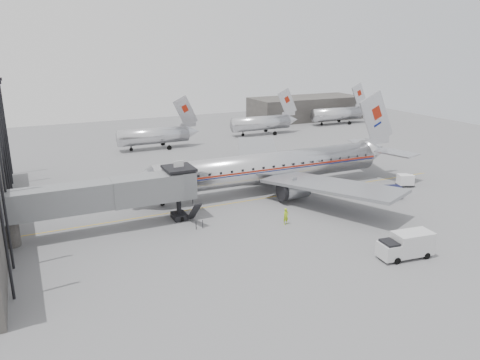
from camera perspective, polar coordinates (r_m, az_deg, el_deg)
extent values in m
plane|color=slate|center=(57.40, 2.61, -4.48)|extent=(160.00, 160.00, 0.00)
cube|color=#3A3735|center=(129.37, 7.98, 8.68)|extent=(30.00, 12.00, 6.00)
cube|color=gold|center=(63.69, 2.49, -2.29)|extent=(60.00, 0.15, 0.01)
cube|color=slate|center=(53.53, -20.61, -2.27)|extent=(12.00, 2.80, 3.00)
cube|color=slate|center=(54.80, -11.25, -1.06)|extent=(8.00, 3.00, 3.10)
cube|color=slate|center=(56.19, -7.40, -0.43)|extent=(3.20, 3.60, 3.20)
cube|color=black|center=(55.66, -7.47, 1.44)|extent=(3.40, 3.80, 0.30)
cube|color=white|center=(55.53, -7.49, 1.94)|extent=(1.20, 0.15, 0.80)
cylinder|color=black|center=(56.66, -7.45, -3.38)|extent=(0.56, 0.56, 2.80)
cube|color=black|center=(57.03, -7.41, -4.37)|extent=(1.60, 2.20, 0.70)
cylinder|color=black|center=(56.15, -7.09, -4.75)|extent=(0.30, 0.60, 0.60)
cylinder|color=black|center=(57.94, -7.72, -4.09)|extent=(0.30, 0.60, 0.60)
cylinder|color=#3A3735|center=(54.45, -26.07, -5.87)|extent=(1.60, 1.60, 2.80)
cube|color=black|center=(54.90, -5.62, -3.87)|extent=(0.90, 3.20, 2.90)
cylinder|color=black|center=(41.49, -27.10, -3.79)|extent=(0.24, 0.24, 15.00)
cylinder|color=black|center=(47.20, -26.99, -1.44)|extent=(0.24, 0.24, 15.00)
cylinder|color=black|center=(52.98, -26.90, 0.41)|extent=(0.24, 0.24, 15.00)
cylinder|color=black|center=(58.81, -26.83, 1.89)|extent=(0.24, 0.24, 15.00)
cylinder|color=black|center=(64.66, -26.77, 3.10)|extent=(0.24, 0.24, 15.00)
cylinder|color=black|center=(70.54, -26.73, 4.11)|extent=(0.24, 0.24, 15.00)
cylinder|color=black|center=(76.44, -26.68, 4.97)|extent=(0.24, 0.24, 15.00)
cylinder|color=black|center=(82.35, -26.65, 5.70)|extent=(0.24, 0.24, 15.00)
cylinder|color=silver|center=(93.97, -10.53, 5.31)|extent=(14.00, 3.20, 3.20)
cube|color=silver|center=(95.13, -6.68, 8.30)|extent=(5.17, 0.26, 6.52)
cylinder|color=black|center=(93.39, -13.13, 3.76)|extent=(0.24, 0.24, 1.00)
cylinder|color=silver|center=(106.95, 2.55, 6.94)|extent=(14.00, 3.20, 3.20)
cube|color=silver|center=(109.61, 5.77, 9.43)|extent=(5.17, 0.26, 6.52)
cylinder|color=black|center=(105.35, 0.36, 5.64)|extent=(0.24, 0.24, 1.00)
cylinder|color=silver|center=(123.03, 11.71, 7.89)|extent=(14.00, 3.20, 3.20)
cube|color=silver|center=(126.64, 14.34, 9.98)|extent=(5.17, 0.26, 6.52)
cylinder|color=black|center=(120.74, 9.92, 6.82)|extent=(0.24, 0.24, 1.00)
cylinder|color=silver|center=(66.59, 3.62, 1.59)|extent=(33.97, 4.32, 4.19)
cone|color=silver|center=(60.24, -12.19, -0.40)|extent=(3.41, 4.20, 4.19)
cone|color=silver|center=(77.17, 16.16, 3.41)|extent=(4.54, 4.00, 3.98)
cube|color=#9F1D0B|center=(66.52, 3.63, 1.83)|extent=(33.97, 4.37, 0.20)
cube|color=navy|center=(66.58, 3.62, 1.61)|extent=(33.97, 4.37, 0.11)
cube|color=silver|center=(75.98, 16.28, 7.21)|extent=(6.95, 0.37, 8.70)
cube|color=gray|center=(76.94, 2.22, 3.42)|extent=(13.11, 19.06, 1.34)
cube|color=gray|center=(60.19, 11.10, -0.68)|extent=(12.99, 19.08, 1.34)
cylinder|color=gray|center=(72.33, 1.77, 1.40)|extent=(3.86, 2.39, 2.38)
cylinder|color=gray|center=(62.49, 6.62, -1.19)|extent=(3.86, 2.39, 2.38)
cylinder|color=black|center=(61.68, -9.49, -2.44)|extent=(0.23, 0.23, 1.47)
cylinder|color=black|center=(70.83, 4.06, 0.32)|extent=(0.29, 0.29, 1.58)
cylinder|color=black|center=(70.91, 4.05, 0.10)|extent=(1.13, 0.40, 1.13)
cylinder|color=black|center=(65.98, 6.53, -0.99)|extent=(0.29, 0.29, 1.58)
cylinder|color=black|center=(66.06, 6.52, -1.22)|extent=(1.13, 0.40, 1.13)
cube|color=silver|center=(49.69, 20.26, -7.21)|extent=(4.10, 2.58, 2.26)
cube|color=silver|center=(48.30, 17.68, -8.21)|extent=(1.95, 2.23, 1.51)
cube|color=black|center=(48.04, 17.75, -7.51)|extent=(1.49, 1.97, 0.65)
cylinder|color=black|center=(48.07, 18.61, -9.32)|extent=(0.72, 0.35, 0.69)
cylinder|color=black|center=(49.46, 17.26, -8.43)|extent=(0.72, 0.35, 0.69)
cylinder|color=black|center=(50.12, 21.80, -8.56)|extent=(0.72, 0.35, 0.69)
cylinder|color=black|center=(51.45, 20.41, -7.75)|extent=(0.72, 0.35, 0.69)
cube|color=black|center=(66.85, 18.10, -1.31)|extent=(2.43, 2.07, 1.46)
cube|color=black|center=(67.08, 18.04, -1.95)|extent=(2.56, 2.20, 0.13)
cylinder|color=black|center=(66.20, 17.64, -2.21)|extent=(0.34, 0.21, 0.31)
cylinder|color=black|center=(66.96, 18.91, -2.11)|extent=(0.34, 0.21, 0.31)
cylinder|color=black|center=(67.25, 17.16, -1.87)|extent=(0.34, 0.21, 0.31)
cylinder|color=black|center=(68.01, 18.42, -1.78)|extent=(0.34, 0.21, 0.31)
cube|color=white|center=(72.99, 19.51, 0.06)|extent=(2.58, 2.27, 1.50)
cube|color=black|center=(73.22, 19.45, -0.54)|extent=(2.72, 2.41, 0.13)
cylinder|color=black|center=(72.33, 19.02, -0.75)|extent=(0.35, 0.24, 0.32)
cylinder|color=black|center=(73.02, 20.25, -0.71)|extent=(0.35, 0.24, 0.32)
cylinder|color=black|center=(73.46, 18.64, -0.45)|extent=(0.35, 0.24, 0.32)
cylinder|color=black|center=(74.13, 19.86, -0.42)|extent=(0.35, 0.24, 0.32)
imported|color=#9ECA17|center=(54.96, 5.62, -4.42)|extent=(0.79, 0.58, 1.97)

